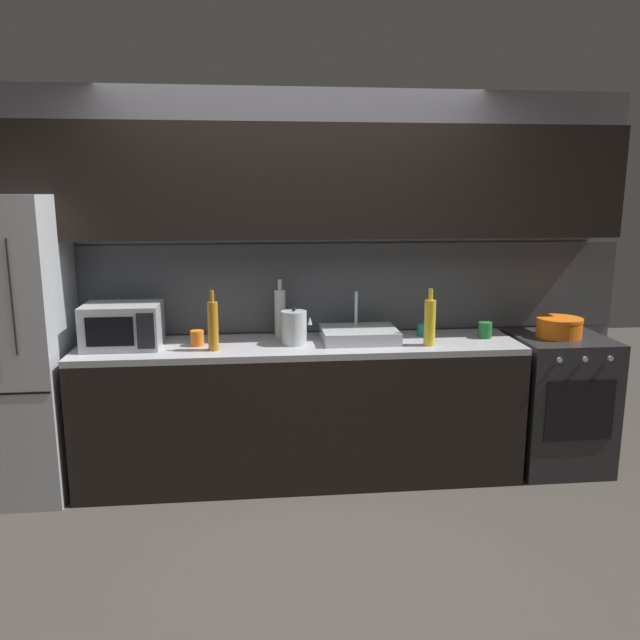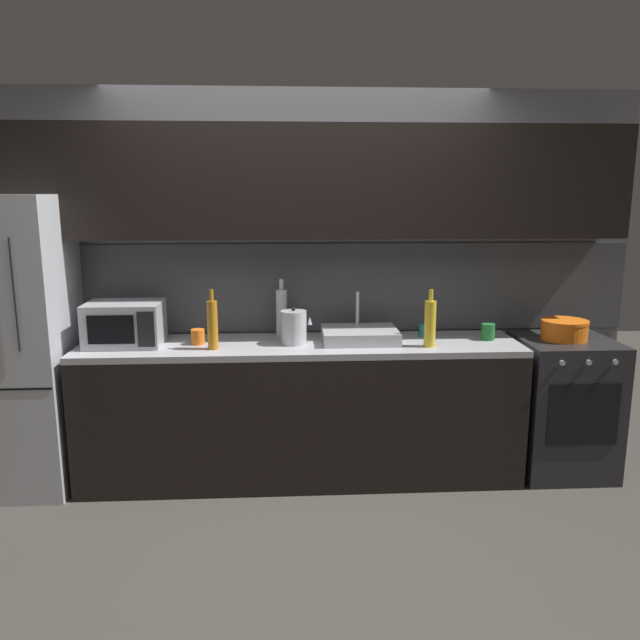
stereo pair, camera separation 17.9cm
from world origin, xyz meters
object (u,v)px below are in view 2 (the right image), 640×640
object	(u,v)px
mug_green	(488,332)
oven_range	(562,405)
refrigerator	(14,345)
mug_orange	(198,337)
wine_bottle_amber	(212,324)
wine_bottle_yellow	(430,323)
mug_teal	(425,330)
microwave	(125,324)
cooking_pot	(564,330)
kettle	(294,327)
wine_bottle_clear	(282,312)

from	to	relation	value
mug_green	oven_range	bearing A→B (deg)	-2.52
refrigerator	mug_green	distance (m)	2.99
oven_range	mug_green	bearing A→B (deg)	177.48
mug_orange	wine_bottle_amber	bearing A→B (deg)	-49.87
wine_bottle_yellow	wine_bottle_amber	bearing A→B (deg)	179.52
wine_bottle_amber	mug_teal	xyz separation A→B (m)	(1.36, 0.25, -0.11)
microwave	cooking_pot	distance (m)	2.81
oven_range	wine_bottle_amber	world-z (taller)	wine_bottle_amber
refrigerator	mug_orange	xyz separation A→B (m)	(1.13, 0.00, 0.03)
mug_orange	mug_teal	xyz separation A→B (m)	(1.47, 0.12, -0.01)
mug_teal	wine_bottle_yellow	bearing A→B (deg)	-96.46
refrigerator	wine_bottle_amber	xyz separation A→B (m)	(1.24, -0.12, 0.14)
kettle	mug_orange	distance (m)	0.61
oven_range	microwave	distance (m)	2.89
mug_orange	wine_bottle_yellow	bearing A→B (deg)	-5.57
mug_orange	mug_green	size ratio (longest dim) A/B	0.91
refrigerator	mug_orange	size ratio (longest dim) A/B	19.03
kettle	mug_green	world-z (taller)	kettle
microwave	wine_bottle_amber	xyz separation A→B (m)	(0.56, -0.14, 0.02)
wine_bottle_yellow	mug_green	xyz separation A→B (m)	(0.42, 0.16, -0.10)
wine_bottle_clear	cooking_pot	distance (m)	1.85
oven_range	wine_bottle_amber	size ratio (longest dim) A/B	2.45
refrigerator	wine_bottle_amber	bearing A→B (deg)	-5.75
kettle	wine_bottle_amber	world-z (taller)	wine_bottle_amber
mug_green	mug_orange	bearing A→B (deg)	-179.47
wine_bottle_clear	mug_green	size ratio (longest dim) A/B	3.61
wine_bottle_clear	mug_teal	distance (m)	0.96
cooking_pot	mug_orange	bearing A→B (deg)	179.90
mug_teal	kettle	bearing A→B (deg)	-170.34
kettle	mug_green	size ratio (longest dim) A/B	2.24
mug_orange	kettle	bearing A→B (deg)	-2.19
microwave	wine_bottle_clear	world-z (taller)	wine_bottle_clear
wine_bottle_clear	wine_bottle_amber	bearing A→B (deg)	-140.51
oven_range	mug_orange	size ratio (longest dim) A/B	9.37
mug_green	cooking_pot	distance (m)	0.50
microwave	wine_bottle_yellow	size ratio (longest dim) A/B	1.29
wine_bottle_yellow	mug_green	world-z (taller)	wine_bottle_yellow
kettle	mug_teal	bearing A→B (deg)	9.66
wine_bottle_amber	wine_bottle_clear	bearing A→B (deg)	39.49
oven_range	cooking_pot	bearing A→B (deg)	176.51
wine_bottle_clear	cooking_pot	size ratio (longest dim) A/B	1.28
microwave	wine_bottle_amber	size ratio (longest dim) A/B	1.25
refrigerator	mug_green	size ratio (longest dim) A/B	17.34
mug_orange	mug_green	bearing A→B (deg)	0.53
refrigerator	wine_bottle_amber	distance (m)	1.25
oven_range	mug_orange	distance (m)	2.43
refrigerator	mug_teal	size ratio (longest dim) A/B	21.36
oven_range	mug_green	world-z (taller)	mug_green
mug_orange	mug_teal	distance (m)	1.48
microwave	wine_bottle_amber	world-z (taller)	wine_bottle_amber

